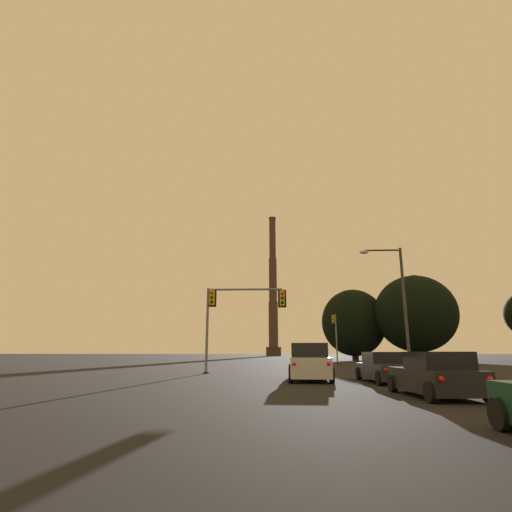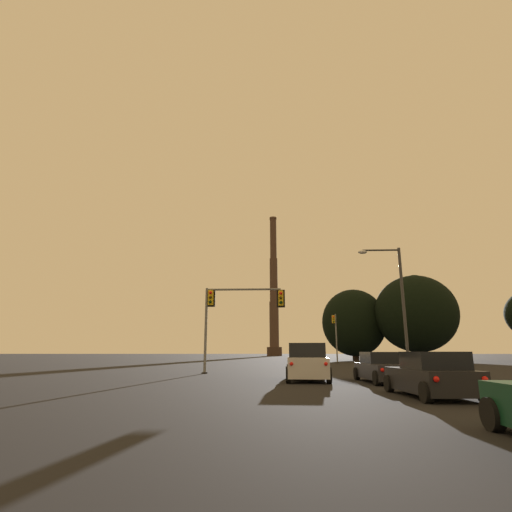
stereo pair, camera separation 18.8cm
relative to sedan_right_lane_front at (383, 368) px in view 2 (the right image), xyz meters
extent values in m
cube|color=#232328|center=(0.00, -0.05, -0.14)|extent=(1.93, 4.65, 0.70)
cube|color=black|center=(0.00, 0.18, 0.48)|extent=(1.68, 2.24, 0.55)
cylinder|color=black|center=(-0.93, 1.82, -0.35)|extent=(0.24, 0.65, 0.64)
cylinder|color=black|center=(0.83, 1.87, -0.35)|extent=(0.24, 0.65, 0.64)
cylinder|color=black|center=(-0.83, -1.98, -0.35)|extent=(0.24, 0.65, 0.64)
cylinder|color=black|center=(0.93, -1.93, -0.35)|extent=(0.24, 0.65, 0.64)
sphere|color=red|center=(-0.65, -2.39, 0.01)|extent=(0.17, 0.17, 0.17)
sphere|color=red|center=(0.78, -2.35, 0.01)|extent=(0.17, 0.17, 0.17)
cylinder|color=black|center=(-1.18, -12.13, -0.37)|extent=(0.23, 0.60, 0.60)
cube|color=black|center=(-0.13, -6.31, -0.14)|extent=(1.91, 4.08, 0.72)
cube|color=black|center=(-0.11, -6.71, 0.49)|extent=(1.65, 1.97, 0.55)
cylinder|color=black|center=(-1.05, -4.73, -0.37)|extent=(0.25, 0.61, 0.60)
cylinder|color=black|center=(0.63, -4.65, -0.37)|extent=(0.25, 0.61, 0.60)
cylinder|color=black|center=(-0.89, -7.98, -0.37)|extent=(0.25, 0.61, 0.60)
cylinder|color=black|center=(0.79, -7.89, -0.37)|extent=(0.25, 0.61, 0.60)
sphere|color=red|center=(-0.71, -8.36, 0.02)|extent=(0.17, 0.17, 0.17)
sphere|color=red|center=(0.65, -8.30, 0.02)|extent=(0.17, 0.17, 0.17)
cube|color=silver|center=(-3.58, 1.14, 0.02)|extent=(2.11, 4.87, 0.95)
cube|color=black|center=(-3.58, 1.26, 0.84)|extent=(1.89, 2.87, 0.70)
cylinder|color=black|center=(-4.45, 3.10, -0.29)|extent=(0.25, 0.77, 0.76)
cylinder|color=black|center=(-2.57, 3.03, -0.29)|extent=(0.25, 0.77, 0.76)
cylinder|color=black|center=(-4.60, -0.75, -0.29)|extent=(0.25, 0.77, 0.76)
cylinder|color=black|center=(-2.72, -0.82, -0.29)|extent=(0.25, 0.77, 0.76)
sphere|color=red|center=(-4.46, -1.25, 0.23)|extent=(0.17, 0.17, 0.17)
sphere|color=red|center=(-2.90, -1.31, 0.23)|extent=(0.17, 0.17, 0.17)
cylinder|color=slate|center=(2.93, 34.17, 2.51)|extent=(0.18, 0.18, 6.35)
cylinder|color=black|center=(2.93, 34.17, -0.62)|extent=(0.40, 0.40, 0.10)
cube|color=yellow|center=(2.64, 34.17, 5.02)|extent=(0.34, 0.34, 1.04)
cube|color=black|center=(2.64, 34.35, 5.02)|extent=(0.58, 0.03, 1.25)
sphere|color=red|center=(2.64, 33.98, 5.34)|extent=(0.22, 0.22, 0.22)
sphere|color=#352604|center=(2.64, 33.98, 5.02)|extent=(0.22, 0.22, 0.22)
sphere|color=black|center=(2.64, 33.98, 4.69)|extent=(0.22, 0.22, 0.22)
cylinder|color=slate|center=(-9.97, 7.55, 2.23)|extent=(0.18, 0.18, 5.81)
cylinder|color=black|center=(-9.97, 7.55, -0.62)|extent=(0.40, 0.40, 0.10)
cube|color=yellow|center=(-9.68, 7.55, 4.47)|extent=(0.34, 0.34, 1.04)
cube|color=black|center=(-9.68, 7.73, 4.47)|extent=(0.58, 0.03, 1.25)
sphere|color=red|center=(-9.68, 7.36, 4.79)|extent=(0.22, 0.22, 0.22)
sphere|color=#352604|center=(-9.68, 7.36, 4.47)|extent=(0.22, 0.22, 0.22)
sphere|color=black|center=(-9.68, 7.36, 4.15)|extent=(0.22, 0.22, 0.22)
cylinder|color=slate|center=(-7.37, 7.55, 5.04)|extent=(5.21, 0.14, 0.14)
sphere|color=slate|center=(-9.97, 7.55, 5.04)|extent=(0.18, 0.18, 0.18)
cube|color=yellow|center=(-4.77, 7.55, 4.40)|extent=(0.34, 0.34, 1.04)
cube|color=black|center=(-4.77, 7.73, 4.40)|extent=(0.58, 0.03, 1.25)
sphere|color=red|center=(-4.77, 7.36, 4.72)|extent=(0.22, 0.22, 0.22)
sphere|color=#352604|center=(-4.77, 7.36, 4.40)|extent=(0.22, 0.22, 0.22)
sphere|color=black|center=(-4.77, 7.36, 4.08)|extent=(0.22, 0.22, 0.22)
cylinder|color=#38383A|center=(3.56, 7.33, 3.60)|extent=(0.20, 0.20, 8.54)
cylinder|color=#38383A|center=(2.29, 7.33, 7.72)|extent=(2.52, 0.12, 0.12)
sphere|color=#38383A|center=(3.56, 7.33, 7.72)|extent=(0.20, 0.20, 0.20)
ellipsoid|color=silver|center=(1.03, 7.33, 7.60)|extent=(0.64, 0.36, 0.26)
cylinder|color=#3C2B22|center=(-5.46, 124.73, 0.87)|extent=(5.32, 5.32, 3.08)
cylinder|color=#473328|center=(-5.46, 124.73, 10.47)|extent=(3.32, 3.32, 16.11)
cylinder|color=#473328|center=(-5.46, 124.73, 26.58)|extent=(2.86, 2.86, 16.11)
cylinder|color=#473328|center=(-5.46, 124.73, 42.68)|extent=(2.39, 2.39, 16.11)
cylinder|color=#4E382C|center=(-5.46, 124.73, 50.39)|extent=(2.68, 2.68, 0.70)
cylinder|color=black|center=(18.43, 47.54, 1.07)|extent=(0.74, 0.74, 3.47)
ellipsoid|color=black|center=(18.43, 47.54, 7.37)|extent=(7.43, 6.69, 12.17)
cylinder|color=black|center=(8.32, 49.42, 0.39)|extent=(1.08, 1.08, 2.12)
ellipsoid|color=black|center=(8.32, 49.42, 5.67)|extent=(10.76, 9.68, 11.25)
cylinder|color=black|center=(17.41, 45.16, 0.76)|extent=(1.29, 1.29, 2.86)
ellipsoid|color=black|center=(17.41, 45.16, 6.77)|extent=(12.90, 11.61, 12.19)
camera|label=1|loc=(-5.39, -20.22, 0.76)|focal=28.00mm
camera|label=2|loc=(-5.20, -20.21, 0.76)|focal=28.00mm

